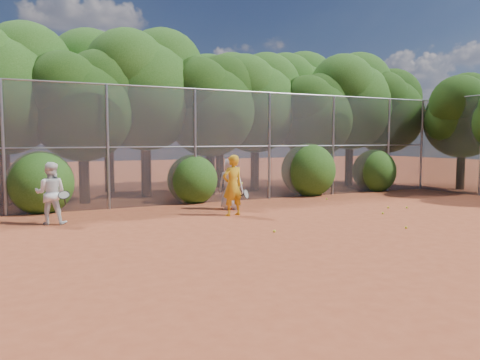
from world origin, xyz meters
TOP-DOWN VIEW (x-y plane):
  - ground at (0.00, 0.00)m, footprint 80.00×80.00m
  - fence_back at (-0.12, 6.00)m, footprint 20.05×0.09m
  - tree_1 at (-6.94, 8.54)m, footprint 4.64×4.03m
  - tree_2 at (-4.45, 7.83)m, footprint 3.99×3.47m
  - tree_3 at (-1.94, 8.84)m, footprint 4.89×4.26m
  - tree_4 at (0.55, 8.24)m, footprint 4.19×3.64m
  - tree_5 at (3.06, 9.04)m, footprint 4.51×3.92m
  - tree_6 at (5.55, 8.03)m, footprint 3.86×3.36m
  - tree_7 at (8.06, 8.64)m, footprint 4.77×4.14m
  - tree_8 at (10.05, 8.34)m, footprint 4.25×3.70m
  - tree_10 at (-2.93, 11.05)m, footprint 5.15×4.48m
  - tree_11 at (2.06, 10.64)m, footprint 4.64×4.03m
  - tree_12 at (6.56, 11.24)m, footprint 5.02×4.37m
  - tree_13 at (11.45, 5.03)m, footprint 3.86×3.36m
  - bush_0 at (-6.00, 6.30)m, footprint 2.00×2.00m
  - bush_1 at (-1.00, 6.30)m, footprint 1.80×1.80m
  - bush_2 at (4.00, 6.30)m, footprint 2.20×2.20m
  - bush_3 at (7.50, 6.30)m, footprint 1.90×1.90m
  - player_yellow at (-0.99, 3.01)m, footprint 0.86×0.59m
  - player_teen at (-0.50, 4.16)m, footprint 0.97×0.94m
  - player_white at (-5.92, 3.91)m, footprint 0.96×0.88m
  - ball_0 at (3.17, 1.20)m, footprint 0.07×0.07m
  - ball_1 at (4.18, 2.01)m, footprint 0.07×0.07m
  - ball_2 at (2.05, -0.80)m, footprint 0.07×0.07m
  - ball_3 at (4.71, 1.72)m, footprint 0.07×0.07m
  - ball_4 at (-1.18, 0.27)m, footprint 0.07×0.07m
  - ball_5 at (3.73, 4.70)m, footprint 0.07×0.07m

SIDE VIEW (x-z plane):
  - ground at x=0.00m, z-range 0.00..0.00m
  - ball_0 at x=3.17m, z-range 0.00..0.07m
  - ball_1 at x=4.18m, z-range 0.00..0.07m
  - ball_2 at x=2.05m, z-range 0.00..0.07m
  - ball_3 at x=4.71m, z-range 0.00..0.07m
  - ball_4 at x=-1.18m, z-range 0.00..0.07m
  - ball_5 at x=3.73m, z-range 0.00..0.07m
  - player_white at x=-5.92m, z-range 0.00..1.66m
  - player_teen at x=-0.50m, z-range -0.01..1.69m
  - player_yellow at x=-0.99m, z-range 0.00..1.80m
  - bush_1 at x=-1.00m, z-range 0.00..1.80m
  - bush_3 at x=7.50m, z-range 0.00..1.90m
  - bush_0 at x=-6.00m, z-range 0.00..2.00m
  - bush_2 at x=4.00m, z-range 0.00..2.20m
  - fence_back at x=-0.12m, z-range 0.04..4.06m
  - tree_6 at x=5.55m, z-range 0.82..6.11m
  - tree_13 at x=11.45m, z-range 0.82..6.11m
  - tree_2 at x=-4.45m, z-range 0.85..6.32m
  - tree_4 at x=0.55m, z-range 0.89..6.62m
  - tree_8 at x=10.05m, z-range 0.91..6.73m
  - tree_5 at x=3.06m, z-range 0.96..7.13m
  - tree_1 at x=-6.94m, z-range 0.99..7.34m
  - tree_11 at x=2.06m, z-range 0.99..7.34m
  - tree_7 at x=8.06m, z-range 1.02..7.54m
  - tree_3 at x=-1.94m, z-range 1.04..7.75m
  - tree_12 at x=6.56m, z-range 1.07..7.95m
  - tree_10 at x=-2.93m, z-range 1.10..8.16m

